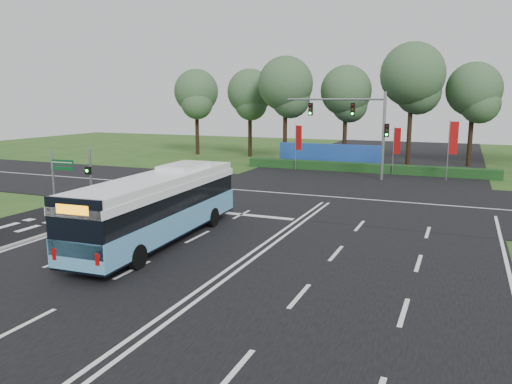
{
  "coord_description": "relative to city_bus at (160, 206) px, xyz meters",
  "views": [
    {
      "loc": [
        7.93,
        -19.76,
        6.36
      ],
      "look_at": [
        -1.17,
        2.0,
        1.99
      ],
      "focal_mm": 35.0,
      "sensor_mm": 36.0,
      "label": 1
    }
  ],
  "objects": [
    {
      "name": "ground",
      "position": [
        4.5,
        1.24,
        -1.66
      ],
      "size": [
        120.0,
        120.0,
        0.0
      ],
      "primitive_type": "plane",
      "color": "#274E1A",
      "rests_on": "ground"
    },
    {
      "name": "road_main",
      "position": [
        4.5,
        1.24,
        -1.64
      ],
      "size": [
        20.0,
        120.0,
        0.04
      ],
      "primitive_type": "cube",
      "color": "black",
      "rests_on": "ground"
    },
    {
      "name": "road_cross",
      "position": [
        4.5,
        13.24,
        -1.63
      ],
      "size": [
        120.0,
        14.0,
        0.05
      ],
      "primitive_type": "cube",
      "color": "black",
      "rests_on": "ground"
    },
    {
      "name": "bike_path",
      "position": [
        -8.0,
        -1.76,
        -1.63
      ],
      "size": [
        5.0,
        18.0,
        0.06
      ],
      "primitive_type": "cube",
      "color": "black",
      "rests_on": "ground"
    },
    {
      "name": "kerb_strip",
      "position": [
        -5.6,
        -1.76,
        -1.6
      ],
      "size": [
        0.25,
        18.0,
        0.12
      ],
      "primitive_type": "cube",
      "color": "gray",
      "rests_on": "ground"
    },
    {
      "name": "city_bus",
      "position": [
        0.0,
        0.0,
        0.0
      ],
      "size": [
        3.0,
        11.57,
        3.29
      ],
      "rotation": [
        0.0,
        0.0,
        0.05
      ],
      "color": "#559AC6",
      "rests_on": "ground"
    },
    {
      "name": "pedestrian_signal",
      "position": [
        -6.45,
        2.97,
        0.38
      ],
      "size": [
        0.32,
        0.43,
        3.73
      ],
      "rotation": [
        0.0,
        0.0,
        0.13
      ],
      "color": "gray",
      "rests_on": "ground"
    },
    {
      "name": "street_sign",
      "position": [
        -7.48,
        1.67,
        0.73
      ],
      "size": [
        1.47,
        0.12,
        3.77
      ],
      "rotation": [
        0.0,
        0.0,
        0.03
      ],
      "color": "gray",
      "rests_on": "ground"
    },
    {
      "name": "banner_flag_left",
      "position": [
        -1.58,
        24.92,
        1.07
      ],
      "size": [
        0.61,
        0.13,
        4.16
      ],
      "rotation": [
        0.0,
        0.0,
        -0.14
      ],
      "color": "gray",
      "rests_on": "ground"
    },
    {
      "name": "banner_flag_mid",
      "position": [
        7.12,
        24.97,
        1.05
      ],
      "size": [
        0.6,
        0.16,
        4.13
      ],
      "rotation": [
        0.0,
        0.0,
        -0.19
      ],
      "color": "gray",
      "rests_on": "ground"
    },
    {
      "name": "banner_flag_right",
      "position": [
        11.54,
        23.65,
        1.46
      ],
      "size": [
        0.71,
        0.13,
        4.8
      ],
      "rotation": [
        0.0,
        0.0,
        0.11
      ],
      "color": "gray",
      "rests_on": "ground"
    },
    {
      "name": "traffic_light_gantry",
      "position": [
        4.71,
        21.74,
        3.01
      ],
      "size": [
        8.41,
        0.28,
        7.0
      ],
      "color": "gray",
      "rests_on": "ground"
    },
    {
      "name": "hedge",
      "position": [
        4.5,
        25.74,
        -1.26
      ],
      "size": [
        22.0,
        1.2,
        0.8
      ],
      "primitive_type": "cube",
      "color": "#133413",
      "rests_on": "ground"
    },
    {
      "name": "blue_hoarding",
      "position": [
        0.5,
        28.24,
        -0.56
      ],
      "size": [
        10.0,
        0.3,
        2.2
      ],
      "primitive_type": "cube",
      "color": "#1D47A2",
      "rests_on": "ground"
    },
    {
      "name": "eucalyptus_row",
      "position": [
        6.69,
        32.73,
        6.4
      ],
      "size": [
        47.44,
        9.79,
        12.79
      ],
      "color": "black",
      "rests_on": "ground"
    }
  ]
}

